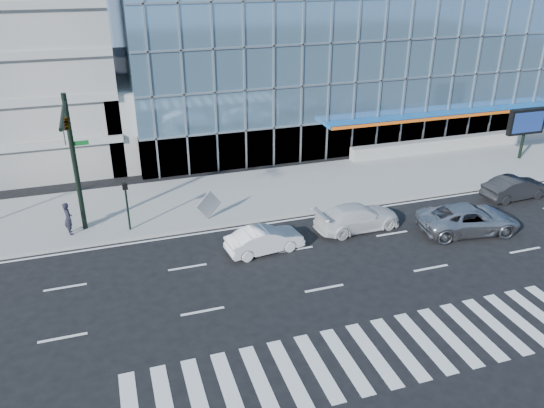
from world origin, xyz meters
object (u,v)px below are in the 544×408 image
(marquee_sign, at_px, (526,123))
(dark_sedan, at_px, (516,188))
(pedestrian, at_px, (68,218))
(white_suv, at_px, (357,217))
(ped_signal_post, at_px, (126,199))
(white_sedan, at_px, (265,240))
(traffic_signal, at_px, (69,137))
(silver_suv, at_px, (469,219))
(tilted_panel, at_px, (209,205))

(marquee_sign, xyz_separation_m, dark_sedan, (-5.67, -6.03, -2.31))
(dark_sedan, bearing_deg, pedestrian, 79.53)
(white_suv, bearing_deg, ped_signal_post, 69.33)
(white_sedan, bearing_deg, traffic_signal, 59.02)
(silver_suv, bearing_deg, pedestrian, 81.05)
(silver_suv, distance_m, dark_sedan, 6.75)
(white_suv, height_order, pedestrian, pedestrian)
(silver_suv, distance_m, tilted_panel, 15.36)
(marquee_sign, relative_size, white_sedan, 0.94)
(ped_signal_post, bearing_deg, marquee_sign, 5.71)
(ped_signal_post, xyz_separation_m, white_sedan, (6.83, -4.57, -1.44))
(silver_suv, relative_size, white_suv, 1.12)
(silver_suv, height_order, pedestrian, pedestrian)
(traffic_signal, height_order, tilted_panel, traffic_signal)
(traffic_signal, xyz_separation_m, white_suv, (15.33, -3.34, -5.40))
(silver_suv, bearing_deg, white_suv, 76.44)
(white_sedan, relative_size, pedestrian, 2.20)
(traffic_signal, relative_size, white_suv, 1.52)
(white_sedan, bearing_deg, marquee_sign, -78.94)
(traffic_signal, relative_size, tilted_panel, 6.15)
(traffic_signal, height_order, silver_suv, traffic_signal)
(silver_suv, xyz_separation_m, dark_sedan, (6.00, 3.08, -0.06))
(white_sedan, relative_size, dark_sedan, 0.93)
(traffic_signal, distance_m, tilted_panel, 8.87)
(ped_signal_post, bearing_deg, tilted_panel, 0.68)
(traffic_signal, distance_m, white_suv, 16.59)
(traffic_signal, bearing_deg, pedestrian, 129.91)
(white_sedan, xyz_separation_m, dark_sedan, (18.00, 1.59, 0.06))
(marquee_sign, bearing_deg, tilted_panel, -173.37)
(ped_signal_post, relative_size, dark_sedan, 0.65)
(ped_signal_post, relative_size, white_suv, 0.57)
(traffic_signal, distance_m, silver_suv, 22.71)
(traffic_signal, distance_m, dark_sedan, 27.98)
(traffic_signal, xyz_separation_m, white_sedan, (9.33, -4.19, -5.46))
(white_suv, bearing_deg, white_sedan, 93.55)
(dark_sedan, bearing_deg, silver_suv, 113.98)
(traffic_signal, bearing_deg, silver_suv, -14.93)
(ped_signal_post, bearing_deg, silver_suv, -17.84)
(traffic_signal, height_order, white_sedan, traffic_signal)
(white_sedan, bearing_deg, silver_suv, -103.87)
(pedestrian, bearing_deg, traffic_signal, -157.95)
(silver_suv, bearing_deg, marquee_sign, -44.24)
(marquee_sign, height_order, silver_suv, marquee_sign)
(white_sedan, bearing_deg, ped_signal_post, 49.46)
(ped_signal_post, xyz_separation_m, tilted_panel, (4.74, 0.06, -1.08))
(traffic_signal, height_order, marquee_sign, traffic_signal)
(ped_signal_post, relative_size, silver_suv, 0.51)
(ped_signal_post, relative_size, marquee_sign, 0.75)
(marquee_sign, xyz_separation_m, silver_suv, (-11.67, -9.11, -2.25))
(pedestrian, bearing_deg, marquee_sign, -103.72)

